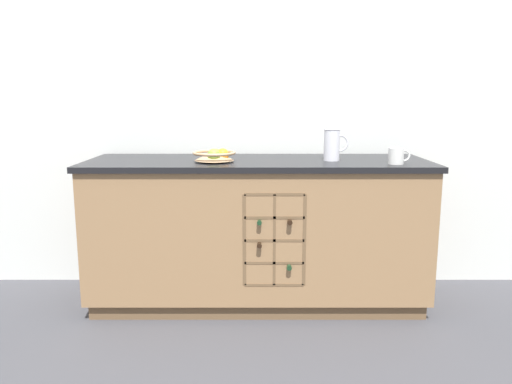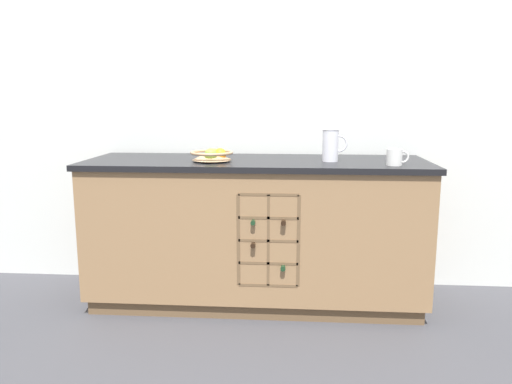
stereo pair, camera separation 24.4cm
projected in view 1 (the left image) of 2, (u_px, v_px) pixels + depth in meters
The scene contains 6 objects.
ground_plane at pixel (256, 300), 3.26m from camera, with size 14.00×14.00×0.00m, color #424247.
back_wall at pixel (256, 102), 3.42m from camera, with size 4.47×0.06×2.55m, color silver.
kitchen_island at pixel (256, 231), 3.17m from camera, with size 2.11×0.71×0.92m.
fruit_bowl at pixel (213, 155), 2.99m from camera, with size 0.26×0.26×0.08m.
white_pitcher at pixel (331, 144), 3.04m from camera, with size 0.15×0.10×0.19m.
ceramic_mug at pixel (395, 156), 2.90m from camera, with size 0.13×0.09×0.09m.
Camera 1 is at (-0.01, -3.08, 1.30)m, focal length 35.00 mm.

